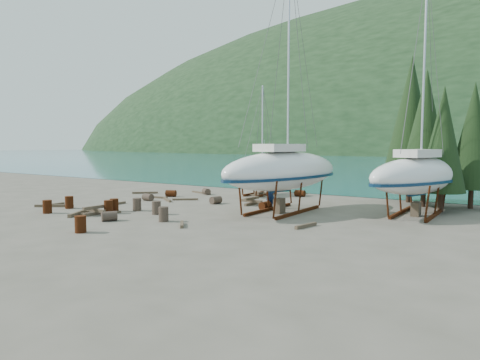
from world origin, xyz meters
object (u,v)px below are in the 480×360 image
Objects in this scene: small_sailboat_shore at (260,177)px; worker at (271,195)px; large_sailboat_far at (419,175)px; large_sailboat_near at (283,170)px.

small_sailboat_shore is 8.18m from worker.
large_sailboat_far is 1.62× the size of small_sailboat_shore.
large_sailboat_near is 1.79× the size of small_sailboat_shore.
small_sailboat_shore is (-6.43, 7.52, -1.21)m from large_sailboat_near.
small_sailboat_shore is at bearing -177.51° from large_sailboat_far.
large_sailboat_near is 9.97m from small_sailboat_shore.
small_sailboat_shore reaches higher than worker.
worker is (-9.37, -2.85, -1.64)m from large_sailboat_far.
small_sailboat_shore is at bearing 68.08° from worker.
large_sailboat_far is at bearing 36.05° from large_sailboat_near.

